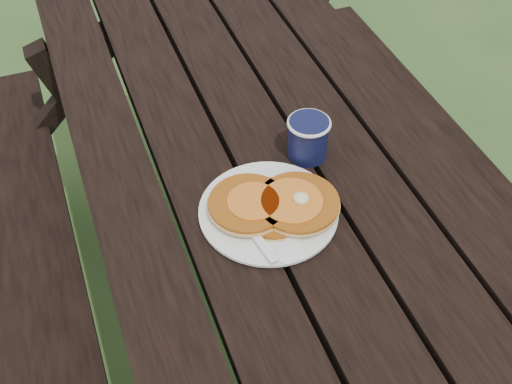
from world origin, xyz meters
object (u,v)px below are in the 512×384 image
object	(u,v)px
pancake_stack	(275,204)
coffee_cup	(308,136)
plate	(268,212)
picnic_table	(262,258)

from	to	relation	value
pancake_stack	coffee_cup	distance (m)	0.18
plate	pancake_stack	bearing A→B (deg)	-16.26
picnic_table	pancake_stack	bearing A→B (deg)	-104.86
plate	coffee_cup	distance (m)	0.19
picnic_table	pancake_stack	size ratio (longest dim) A/B	7.52
plate	coffee_cup	bearing A→B (deg)	43.15
pancake_stack	coffee_cup	size ratio (longest dim) A/B	2.70
plate	pancake_stack	size ratio (longest dim) A/B	1.07
pancake_stack	coffee_cup	world-z (taller)	coffee_cup
picnic_table	plate	world-z (taller)	plate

